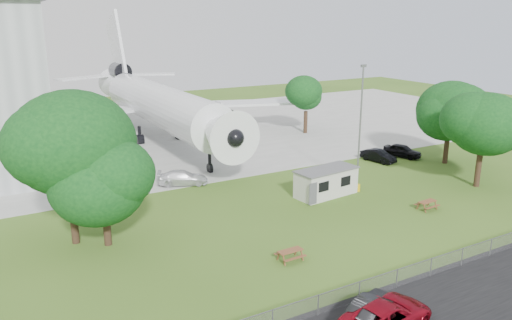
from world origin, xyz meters
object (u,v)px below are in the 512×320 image
site_cabin (326,182)px  picnic_west (290,260)px  picnic_east (427,209)px  car_centre_sedan (372,310)px  airliner (156,102)px

site_cabin → picnic_west: bearing=-137.2°
picnic_east → car_centre_sedan: car_centre_sedan is taller
picnic_east → car_centre_sedan: size_ratio=0.40×
airliner → site_cabin: size_ratio=6.94×
car_centre_sedan → site_cabin: bearing=-51.9°
picnic_east → picnic_west: bearing=-176.5°
airliner → picnic_west: airliner is taller
airliner → site_cabin: bearing=-77.5°
site_cabin → picnic_west: (-10.25, -9.48, -1.31)m
site_cabin → picnic_east: bearing=-52.9°
picnic_east → site_cabin: bearing=122.8°
picnic_west → picnic_east: same height
airliner → picnic_east: bearing=-71.8°
airliner → picnic_east: airliner is taller
airliner → site_cabin: 30.48m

